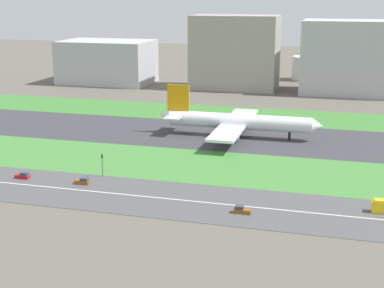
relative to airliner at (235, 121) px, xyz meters
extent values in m
plane|color=#5B564C|center=(-13.97, 0.00, -6.23)|extent=(800.00, 800.00, 0.00)
cube|color=#38383D|center=(-13.97, 0.00, -6.18)|extent=(280.00, 46.00, 0.10)
cube|color=#3D7A33|center=(-13.97, 41.00, -6.18)|extent=(280.00, 36.00, 0.10)
cube|color=#427F38|center=(-13.97, -41.00, -6.18)|extent=(280.00, 36.00, 0.10)
cube|color=#4C4C4F|center=(-13.97, -73.00, -6.18)|extent=(280.00, 28.00, 0.10)
cube|color=silver|center=(-13.97, -73.00, -6.13)|extent=(266.00, 0.50, 0.01)
cylinder|color=white|center=(1.68, 0.00, 0.07)|extent=(56.00, 6.00, 6.00)
cone|color=white|center=(31.68, 0.00, 0.07)|extent=(4.00, 5.70, 5.70)
cone|color=white|center=(-28.82, 0.00, 0.87)|extent=(5.00, 5.40, 5.40)
cube|color=orange|center=(-23.32, 0.00, 8.07)|extent=(9.00, 0.80, 11.00)
cube|color=white|center=(-24.32, 0.00, 1.07)|extent=(6.00, 16.00, 0.60)
cube|color=white|center=(-0.32, 15.00, -1.13)|extent=(10.00, 26.00, 1.00)
cylinder|color=gray|center=(0.68, 9.00, -3.33)|extent=(5.00, 3.20, 3.20)
cube|color=white|center=(-0.32, -15.00, -1.13)|extent=(10.00, 26.00, 1.00)
cylinder|color=gray|center=(0.68, -9.00, -3.33)|extent=(5.00, 3.20, 3.20)
cylinder|color=black|center=(21.28, 0.00, -4.53)|extent=(1.00, 1.00, 3.20)
cylinder|color=black|center=(-2.32, 3.50, -4.53)|extent=(1.00, 1.00, 3.20)
cylinder|color=black|center=(-2.32, -3.50, -4.53)|extent=(1.00, 1.00, 3.20)
cube|color=brown|center=(17.10, -78.00, -5.58)|extent=(4.40, 1.80, 1.10)
cube|color=#333D4C|center=(16.30, -78.00, -4.58)|extent=(2.20, 1.66, 0.90)
cube|color=brown|center=(-32.99, -68.00, -5.58)|extent=(4.40, 1.80, 1.10)
cube|color=#333D4C|center=(-32.19, -68.00, -4.58)|extent=(2.20, 1.66, 0.90)
cube|color=#B2191E|center=(-52.98, -68.00, -5.58)|extent=(4.40, 1.80, 1.10)
cube|color=#333D4C|center=(-52.18, -68.00, -4.58)|extent=(2.20, 1.66, 0.90)
cylinder|color=#4C4C51|center=(-29.90, -60.00, -3.13)|extent=(0.24, 0.24, 6.00)
cube|color=black|center=(-29.90, -60.00, 0.47)|extent=(0.36, 0.36, 1.20)
sphere|color=#19D826|center=(-29.90, -60.20, 0.77)|extent=(0.24, 0.24, 0.24)
cube|color=#B2B2B7|center=(-103.97, 114.00, 7.00)|extent=(55.39, 36.98, 26.47)
cube|color=#9E998E|center=(-22.57, 114.00, 15.12)|extent=(49.81, 28.50, 42.69)
cube|color=#B2B2B7|center=(45.70, 114.00, 14.09)|extent=(58.78, 33.90, 40.63)
cylinder|color=silver|center=(15.34, 159.00, 1.47)|extent=(17.00, 17.00, 15.40)
cylinder|color=silver|center=(46.04, 159.00, 1.82)|extent=(16.61, 16.61, 16.11)
camera|label=1|loc=(39.82, -210.81, 48.67)|focal=52.24mm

